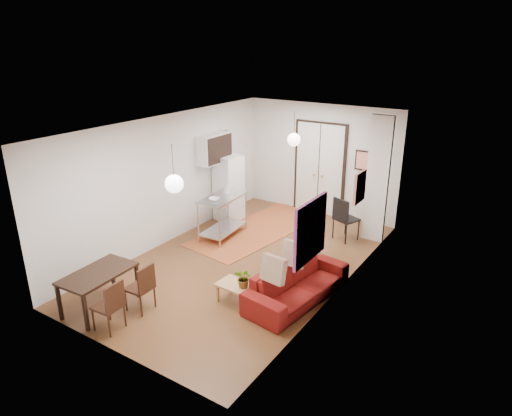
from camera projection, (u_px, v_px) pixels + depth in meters
The scene contains 27 objects.
floor at pixel (246, 261), 9.64m from camera, with size 7.00×7.00×0.00m, color brown.
ceiling at pixel (244, 124), 8.62m from camera, with size 4.20×7.00×0.02m, color silver.
wall_back at pixel (320, 160), 11.88m from camera, with size 4.20×0.02×2.90m, color silver.
wall_front at pixel (104, 266), 6.38m from camera, with size 4.20×0.02×2.90m, color silver.
wall_left at pixel (167, 180), 10.20m from camera, with size 0.02×7.00×2.90m, color silver.
wall_right at pixel (343, 218), 8.06m from camera, with size 0.02×7.00×2.90m, color silver.
double_doors at pixel (319, 169), 11.93m from camera, with size 1.44×0.06×2.50m, color white.
stub_partition at pixel (377, 180), 10.19m from camera, with size 0.50×0.10×2.90m, color silver.
wall_cabinet at pixel (214, 148), 11.13m from camera, with size 0.35×1.00×0.70m, color white.
painting_popart at pixel (310, 231), 7.02m from camera, with size 0.05×1.00×1.00m, color red.
painting_abstract at pixel (360, 187), 8.58m from camera, with size 0.05×0.50×0.60m, color beige.
poster_back at pixel (363, 161), 11.22m from camera, with size 0.40×0.03×0.50m, color red.
print_left at pixel (222, 142), 11.58m from camera, with size 0.03×0.44×0.54m, color #A66445.
pendant_back at pixel (294, 140), 10.42m from camera, with size 0.30×0.30×0.80m.
pendant_front at pixel (174, 184), 7.28m from camera, with size 0.30×0.30×0.80m.
kilim_rug at pixel (263, 227), 11.38m from camera, with size 1.53×4.09×0.01m, color #BD592F.
sofa at pixel (297, 284), 8.14m from camera, with size 0.85×2.17×0.64m, color maroon.
coffee_table at pixel (240, 288), 8.01m from camera, with size 0.83×0.49×0.36m.
potted_plant at pixel (244, 278), 7.89m from camera, with size 0.32×0.27×0.35m, color #355A28.
kitchen_counter at pixel (223, 210), 10.64m from camera, with size 0.76×1.35×0.99m.
bowl at pixel (214, 199), 10.28m from camera, with size 0.23×0.23×0.06m, color beige.
soap_bottle at pixel (227, 189), 10.71m from camera, with size 0.10×0.09×0.21m, color teal.
fridge at pixel (228, 188), 11.63m from camera, with size 0.59×0.59×1.68m, color white.
dining_table at pixel (98, 276), 7.77m from camera, with size 0.79×1.30×0.70m.
dining_chair_near at pixel (143, 282), 7.85m from camera, with size 0.44×0.59×0.87m.
dining_chair_far at pixel (111, 299), 7.32m from camera, with size 0.44×0.59×0.87m.
black_side_chair at pixel (348, 214), 10.58m from camera, with size 0.61×0.63×1.03m.
Camera 1 is at (4.88, -7.12, 4.44)m, focal length 32.00 mm.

